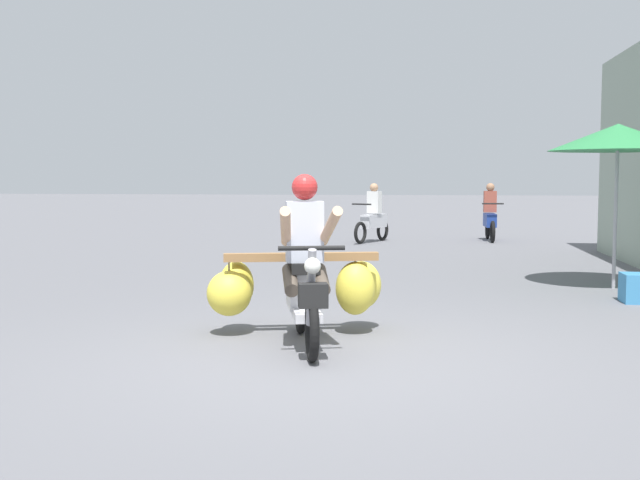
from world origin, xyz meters
TOP-DOWN VIEW (x-y plane):
  - ground_plane at (0.00, 0.00)m, footprint 120.00×120.00m
  - motorbike_main_loaded at (-0.28, 0.86)m, footprint 1.77×1.96m
  - motorbike_distant_ahead_left at (2.49, 12.82)m, footprint 0.50×1.62m
  - motorbike_distant_ahead_right at (-0.30, 12.00)m, footprint 0.82×1.50m
  - market_umbrella_near_shop at (3.51, 4.72)m, footprint 1.88×1.88m

SIDE VIEW (x-z plane):
  - ground_plane at x=0.00m, z-range 0.00..0.00m
  - motorbike_main_loaded at x=-0.28m, z-range -0.23..1.35m
  - motorbike_distant_ahead_left at x=2.49m, z-range -0.13..1.27m
  - motorbike_distant_ahead_right at x=-0.30m, z-range -0.13..1.27m
  - market_umbrella_near_shop at x=3.51m, z-range 0.95..3.23m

